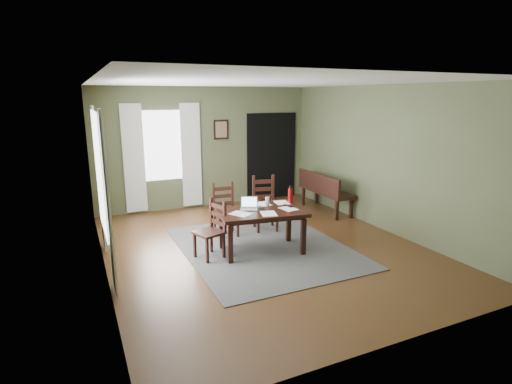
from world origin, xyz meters
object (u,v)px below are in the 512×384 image
chair_back_left (225,210)px  water_bottle (290,195)px  chair_end (211,230)px  chair_back_right (265,204)px  bench (324,189)px  laptop (249,206)px  dining_table (262,216)px

chair_back_left → water_bottle: size_ratio=3.34×
chair_end → chair_back_right: chair_back_right is taller
water_bottle → bench: bearing=39.3°
bench → laptop: 2.76m
chair_back_left → chair_back_right: chair_back_right is taller
chair_end → chair_back_left: (0.56, 0.90, 0.02)m
chair_end → bench: chair_end is taller
dining_table → bench: bearing=42.6°
chair_back_left → water_bottle: 1.24m
laptop → water_bottle: bearing=30.9°
dining_table → water_bottle: 0.77m
chair_back_left → chair_back_right: bearing=4.9°
laptop → bench: bearing=54.6°
bench → laptop: laptop is taller
dining_table → chair_back_right: chair_back_right is taller
bench → water_bottle: size_ratio=5.35×
chair_end → bench: (3.06, 1.44, 0.06)m
chair_back_right → laptop: size_ratio=2.88×
dining_table → water_bottle: water_bottle is taller
chair_end → chair_back_left: chair_back_left is taller
laptop → chair_back_right: bearing=75.0°
chair_back_left → laptop: chair_back_left is taller
laptop → dining_table: bearing=-28.8°
dining_table → chair_back_left: (-0.25, 1.01, -0.15)m
chair_back_right → bench: chair_back_right is taller
chair_back_right → water_bottle: 0.83m
chair_end → laptop: size_ratio=2.60×
dining_table → chair_back_left: 1.06m
chair_end → dining_table: bearing=62.9°
chair_back_right → bench: 1.77m
chair_back_left → chair_back_right: 0.81m
chair_back_right → chair_back_left: bearing=-166.3°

